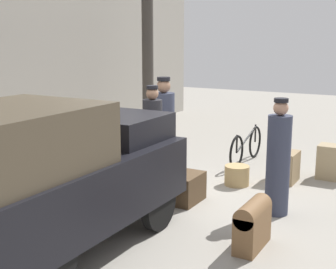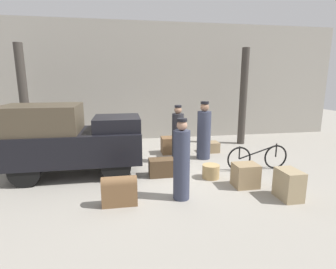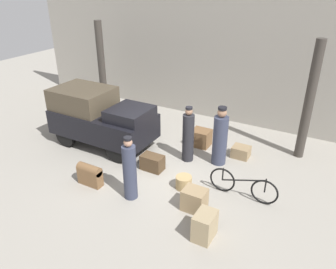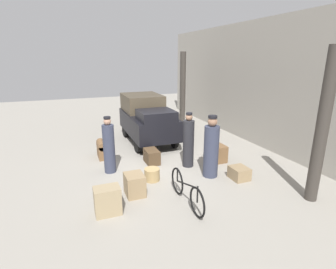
{
  "view_description": "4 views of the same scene",
  "coord_description": "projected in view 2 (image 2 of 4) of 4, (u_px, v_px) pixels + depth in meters",
  "views": [
    {
      "loc": [
        -6.03,
        -3.32,
        2.43
      ],
      "look_at": [
        0.2,
        0.2,
        0.95
      ],
      "focal_mm": 50.0,
      "sensor_mm": 36.0,
      "label": 1
    },
    {
      "loc": [
        -0.97,
        -6.38,
        2.37
      ],
      "look_at": [
        0.2,
        0.2,
        0.95
      ],
      "focal_mm": 28.0,
      "sensor_mm": 36.0,
      "label": 2
    },
    {
      "loc": [
        4.14,
        -6.84,
        4.94
      ],
      "look_at": [
        0.2,
        0.2,
        0.95
      ],
      "focal_mm": 35.0,
      "sensor_mm": 36.0,
      "label": 3
    },
    {
      "loc": [
        7.28,
        -2.53,
        3.19
      ],
      "look_at": [
        0.2,
        0.2,
        0.95
      ],
      "focal_mm": 28.0,
      "sensor_mm": 36.0,
      "label": 4
    }
  ],
  "objects": [
    {
      "name": "bicycle",
      "position": [
        258.0,
        157.0,
        6.92
      ],
      "size": [
        1.7,
        0.04,
        0.69
      ],
      "color": "black",
      "rests_on": "ground"
    },
    {
      "name": "station_building_facade",
      "position": [
        146.0,
        82.0,
        10.26
      ],
      "size": [
        16.0,
        0.15,
        4.5
      ],
      "color": "gray",
      "rests_on": "ground"
    },
    {
      "name": "ground_plane",
      "position": [
        162.0,
        172.0,
        6.8
      ],
      "size": [
        30.0,
        30.0,
        0.0
      ],
      "primitive_type": "plane",
      "color": "gray"
    },
    {
      "name": "truck",
      "position": [
        70.0,
        137.0,
        6.47
      ],
      "size": [
        3.22,
        1.54,
        1.77
      ],
      "color": "black",
      "rests_on": "ground"
    },
    {
      "name": "trunk_umber_medium",
      "position": [
        289.0,
        185.0,
        5.24
      ],
      "size": [
        0.39,
        0.54,
        0.6
      ],
      "color": "#9E8966",
      "rests_on": "ground"
    },
    {
      "name": "trunk_large_brown",
      "position": [
        162.0,
        167.0,
        6.51
      ],
      "size": [
        0.62,
        0.39,
        0.43
      ],
      "color": "#4C3823",
      "rests_on": "ground"
    },
    {
      "name": "suitcase_small_leather",
      "position": [
        245.0,
        175.0,
        5.84
      ],
      "size": [
        0.53,
        0.44,
        0.53
      ],
      "color": "#937A56",
      "rests_on": "ground"
    },
    {
      "name": "conductor_in_dark_uniform",
      "position": [
        182.0,
        163.0,
        5.15
      ],
      "size": [
        0.33,
        0.33,
        1.64
      ],
      "color": "#33384C",
      "rests_on": "ground"
    },
    {
      "name": "wicker_basket",
      "position": [
        211.0,
        171.0,
        6.37
      ],
      "size": [
        0.41,
        0.41,
        0.33
      ],
      "color": "tan",
      "rests_on": "ground"
    },
    {
      "name": "canopy_pillar_left",
      "position": [
        24.0,
        100.0,
        8.21
      ],
      "size": [
        0.27,
        0.27,
        3.44
      ],
      "color": "#38332D",
      "rests_on": "ground"
    },
    {
      "name": "trunk_barrel_dark",
      "position": [
        119.0,
        190.0,
        4.96
      ],
      "size": [
        0.67,
        0.25,
        0.58
      ],
      "color": "brown",
      "rests_on": "ground"
    },
    {
      "name": "porter_with_bicycle",
      "position": [
        204.0,
        133.0,
        7.83
      ],
      "size": [
        0.41,
        0.41,
        1.73
      ],
      "color": "#33384C",
      "rests_on": "ground"
    },
    {
      "name": "trunk_wicker_pale",
      "position": [
        211.0,
        147.0,
        8.66
      ],
      "size": [
        0.5,
        0.44,
        0.33
      ],
      "color": "#937A56",
      "rests_on": "ground"
    },
    {
      "name": "porter_carrying_trunk",
      "position": [
        178.0,
        137.0,
        7.42
      ],
      "size": [
        0.33,
        0.33,
        1.66
      ],
      "color": "#232328",
      "rests_on": "ground"
    },
    {
      "name": "suitcase_tan_flat",
      "position": [
        170.0,
        145.0,
        8.49
      ],
      "size": [
        0.58,
        0.51,
        0.53
      ],
      "color": "brown",
      "rests_on": "ground"
    },
    {
      "name": "canopy_pillar_right",
      "position": [
        243.0,
        97.0,
        9.47
      ],
      "size": [
        0.27,
        0.27,
        3.44
      ],
      "color": "#38332D",
      "rests_on": "ground"
    }
  ]
}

